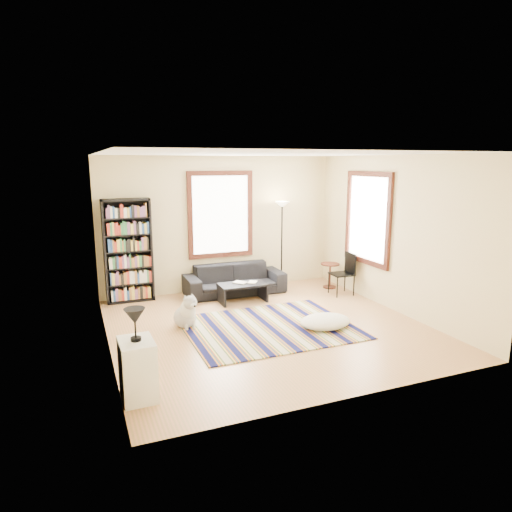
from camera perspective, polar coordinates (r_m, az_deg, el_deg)
name	(u,v)px	position (r m, az deg, el deg)	size (l,w,h in m)	color
floor	(267,329)	(7.67, 1.42, -9.16)	(5.00, 5.00, 0.10)	tan
ceiling	(268,150)	(7.16, 1.54, 13.06)	(5.00, 5.00, 0.10)	white
wall_back	(220,224)	(9.64, -4.58, 4.04)	(5.00, 0.10, 2.80)	beige
wall_front	(361,282)	(5.09, 12.99, -3.15)	(5.00, 0.10, 2.80)	beige
wall_left	(100,256)	(6.70, -18.96, 0.05)	(0.10, 5.00, 2.80)	beige
wall_right	(397,234)	(8.60, 17.27, 2.62)	(0.10, 5.00, 2.80)	beige
window_back	(221,215)	(9.54, -4.46, 5.17)	(1.20, 0.06, 1.60)	white
window_right	(368,218)	(9.16, 13.80, 4.60)	(0.06, 1.20, 1.60)	white
rug	(270,327)	(7.59, 1.71, -8.89)	(2.70, 2.16, 0.02)	#0C0E40
sofa	(235,279)	(9.43, -2.70, -2.92)	(2.05, 0.80, 0.60)	black
bookshelf	(128,251)	(9.09, -15.69, 0.62)	(0.90, 0.30, 2.00)	black
coffee_table	(242,293)	(8.91, -1.72, -4.60)	(0.90, 0.50, 0.36)	black
book_a	(237,284)	(8.82, -2.34, -3.47)	(0.25, 0.18, 0.02)	beige
book_b	(249,282)	(8.95, -0.94, -3.26)	(0.16, 0.22, 0.02)	beige
floor_cushion	(325,321)	(7.65, 8.65, -8.09)	(0.86, 0.65, 0.22)	silver
floor_lamp	(282,245)	(9.80, 3.23, 1.40)	(0.30, 0.30, 1.86)	black
side_table	(330,276)	(9.97, 9.22, -2.43)	(0.40, 0.40, 0.54)	#421710
folding_chair	(342,274)	(9.47, 10.64, -2.24)	(0.42, 0.40, 0.86)	black
white_cabinet	(138,369)	(5.54, -14.58, -13.56)	(0.38, 0.50, 0.70)	white
table_lamp	(135,325)	(5.34, -14.88, -8.30)	(0.24, 0.24, 0.38)	black
dog	(185,310)	(7.63, -8.90, -6.72)	(0.41, 0.58, 0.58)	silver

